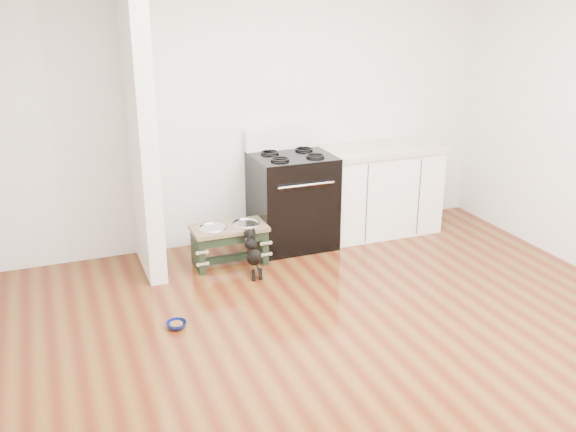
# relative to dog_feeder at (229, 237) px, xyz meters

# --- Properties ---
(ground) EXTENTS (5.00, 5.00, 0.00)m
(ground) POSITION_rel_dog_feeder_xyz_m (0.47, -1.91, -0.27)
(ground) COLOR #4E1D0E
(ground) RESTS_ON ground
(room_shell) EXTENTS (5.00, 5.00, 5.00)m
(room_shell) POSITION_rel_dog_feeder_xyz_m (0.47, -1.91, 1.35)
(room_shell) COLOR silver
(room_shell) RESTS_ON ground
(partition_wall) EXTENTS (0.15, 0.80, 2.70)m
(partition_wall) POSITION_rel_dog_feeder_xyz_m (-0.70, 0.19, 1.08)
(partition_wall) COLOR silver
(partition_wall) RESTS_ON ground
(oven_range) EXTENTS (0.76, 0.69, 1.14)m
(oven_range) POSITION_rel_dog_feeder_xyz_m (0.72, 0.25, 0.21)
(oven_range) COLOR black
(oven_range) RESTS_ON ground
(cabinet_run) EXTENTS (1.24, 0.64, 0.91)m
(cabinet_run) POSITION_rel_dog_feeder_xyz_m (1.70, 0.27, 0.18)
(cabinet_run) COLOR white
(cabinet_run) RESTS_ON ground
(dog_feeder) EXTENTS (0.69, 0.37, 0.39)m
(dog_feeder) POSITION_rel_dog_feeder_xyz_m (0.00, 0.00, 0.00)
(dog_feeder) COLOR black
(dog_feeder) RESTS_ON ground
(puppy) EXTENTS (0.12, 0.35, 0.42)m
(puppy) POSITION_rel_dog_feeder_xyz_m (0.12, -0.32, -0.04)
(puppy) COLOR black
(puppy) RESTS_ON ground
(floor_bowl) EXTENTS (0.18, 0.18, 0.05)m
(floor_bowl) POSITION_rel_dog_feeder_xyz_m (-0.72, -1.00, -0.24)
(floor_bowl) COLOR #0C1559
(floor_bowl) RESTS_ON ground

